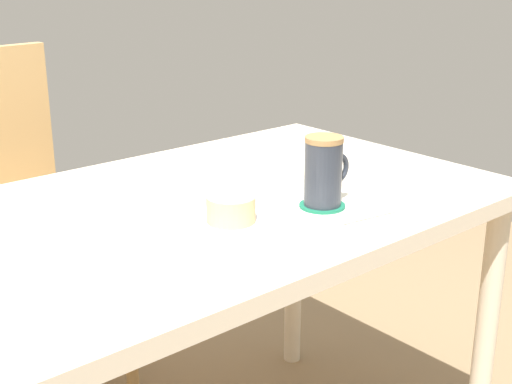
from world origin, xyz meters
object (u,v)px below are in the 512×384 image
wooden_chair (13,215)px  coffee_mug (324,171)px  dining_table (192,243)px  pastry (231,209)px  pastry_plate (231,224)px

wooden_chair → coffee_mug: size_ratio=7.16×
dining_table → pastry: (-0.02, -0.15, 0.12)m
wooden_chair → dining_table: bearing=91.1°
dining_table → pastry_plate: pastry_plate is taller
pastry → coffee_mug: size_ratio=0.65×
dining_table → pastry: 0.19m
coffee_mug → dining_table: bearing=136.1°
pastry_plate → wooden_chair: bearing=93.8°
pastry → coffee_mug: 0.21m
pastry_plate → pastry: pastry is taller
dining_table → wooden_chair: (-0.08, 0.73, -0.13)m
wooden_chair → pastry_plate: size_ratio=6.57×
pastry_plate → pastry: 0.03m
dining_table → pastry: pastry is taller
wooden_chair → pastry: bearing=88.9°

